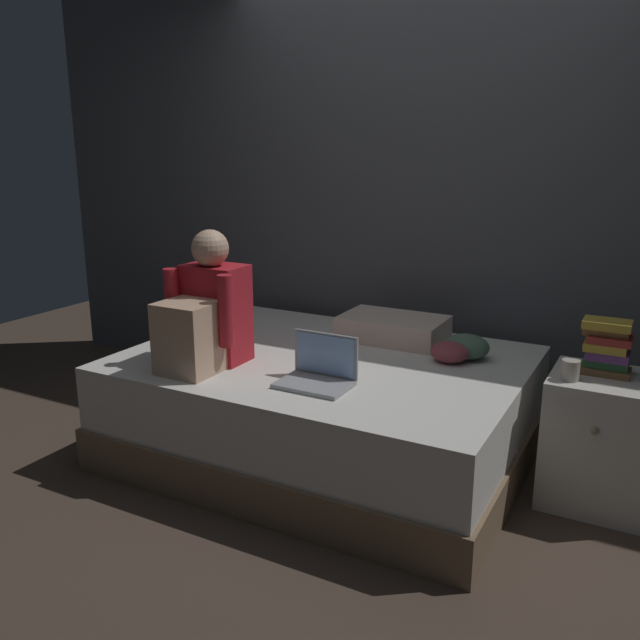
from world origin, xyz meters
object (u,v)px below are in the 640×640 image
(clothes_pile, at_px, (460,348))
(laptop, at_px, (319,372))
(book_stack, at_px, (607,347))
(nightstand, at_px, (597,439))
(pillow, at_px, (393,328))
(mug, at_px, (570,370))
(bed, at_px, (325,406))
(person_sitting, at_px, (205,315))

(clothes_pile, bearing_deg, laptop, -125.76)
(book_stack, xyz_separation_m, clothes_pile, (-0.67, 0.07, -0.13))
(nightstand, distance_m, pillow, 1.19)
(mug, xyz_separation_m, clothes_pile, (-0.55, 0.24, -0.05))
(mug, bearing_deg, bed, -177.92)
(laptop, distance_m, clothes_pile, 0.79)
(bed, bearing_deg, book_stack, 9.29)
(clothes_pile, bearing_deg, pillow, 158.24)
(laptop, xyz_separation_m, mug, (1.01, 0.40, 0.05))
(bed, height_order, mug, mug)
(pillow, bearing_deg, mug, -22.52)
(person_sitting, bearing_deg, laptop, 1.98)
(bed, distance_m, mug, 1.23)
(bed, distance_m, pillow, 0.59)
(person_sitting, xyz_separation_m, pillow, (0.64, 0.83, -0.19))
(laptop, height_order, book_stack, book_stack)
(nightstand, distance_m, laptop, 1.29)
(person_sitting, bearing_deg, mug, 14.65)
(nightstand, xyz_separation_m, book_stack, (-0.01, 0.05, 0.42))
(laptop, distance_m, book_stack, 1.27)
(book_stack, relative_size, clothes_pile, 0.89)
(bed, height_order, pillow, pillow)
(nightstand, bearing_deg, pillow, 165.51)
(person_sitting, relative_size, book_stack, 2.68)
(person_sitting, relative_size, clothes_pile, 2.38)
(person_sitting, relative_size, pillow, 1.17)
(book_stack, relative_size, mug, 2.71)
(bed, xyz_separation_m, nightstand, (1.30, 0.16, 0.03))
(nightstand, relative_size, person_sitting, 0.91)
(person_sitting, xyz_separation_m, clothes_pile, (1.07, 0.66, -0.19))
(pillow, xyz_separation_m, mug, (0.98, -0.41, 0.04))
(bed, bearing_deg, pillow, 67.42)
(bed, height_order, laptop, laptop)
(mug, distance_m, clothes_pile, 0.60)
(bed, distance_m, clothes_pile, 0.75)
(person_sitting, bearing_deg, nightstand, 17.25)
(person_sitting, distance_m, pillow, 1.06)
(pillow, distance_m, book_stack, 1.14)
(person_sitting, xyz_separation_m, book_stack, (1.74, 0.59, -0.07))
(nightstand, relative_size, pillow, 1.07)
(book_stack, bearing_deg, clothes_pile, 174.37)
(bed, bearing_deg, nightstand, 7.12)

